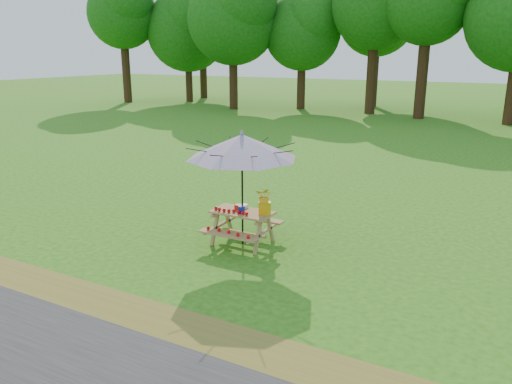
% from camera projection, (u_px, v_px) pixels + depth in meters
% --- Properties ---
extents(ground, '(120.00, 120.00, 0.00)m').
position_uv_depth(ground, '(334.00, 274.00, 8.52)').
color(ground, '#296713').
rests_on(ground, ground).
extents(drygrass_strip, '(120.00, 1.20, 0.01)m').
position_uv_depth(drygrass_strip, '(257.00, 360.00, 6.15)').
color(drygrass_strip, olive).
rests_on(drygrass_strip, ground).
extents(picnic_table, '(1.20, 1.32, 0.67)m').
position_uv_depth(picnic_table, '(243.00, 228.00, 9.81)').
color(picnic_table, '#9A7B45').
rests_on(picnic_table, ground).
extents(patio_umbrella, '(2.17, 2.17, 2.25)m').
position_uv_depth(patio_umbrella, '(242.00, 147.00, 9.37)').
color(patio_umbrella, black).
rests_on(patio_umbrella, ground).
extents(produce_bins, '(0.27, 0.41, 0.13)m').
position_uv_depth(produce_bins, '(241.00, 208.00, 9.76)').
color(produce_bins, red).
rests_on(produce_bins, picnic_table).
extents(tomatoes_row, '(0.77, 0.13, 0.07)m').
position_uv_depth(tomatoes_row, '(231.00, 211.00, 9.62)').
color(tomatoes_row, red).
rests_on(tomatoes_row, picnic_table).
extents(flower_bucket, '(0.34, 0.30, 0.54)m').
position_uv_depth(flower_bucket, '(265.00, 200.00, 9.48)').
color(flower_bucket, '#E8A20C').
rests_on(flower_bucket, picnic_table).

